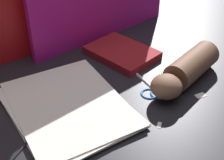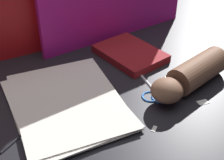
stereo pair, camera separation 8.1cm
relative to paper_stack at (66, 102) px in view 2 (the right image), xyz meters
The scene contains 8 objects.
ground_plane 0.13m from the paper_stack, 28.46° to the right, with size 6.00×6.00×0.00m, color black.
paper_stack is the anchor object (origin of this frame).
book_closed 0.31m from the paper_stack, 30.29° to the left, with size 0.21×0.25×0.02m.
scissors 0.25m from the paper_stack, 12.46° to the right, with size 0.13×0.14×0.01m.
hand_forearm 0.35m from the paper_stack, 10.91° to the right, with size 0.29×0.17×0.08m.
paper_scrap_near 0.36m from the paper_stack, 22.49° to the right, with size 0.03×0.02×0.00m.
paper_scrap_mid 0.24m from the paper_stack, 46.47° to the right, with size 0.02×0.02×0.00m.
pen 0.15m from the paper_stack, 152.89° to the right, with size 0.11×0.08×0.01m.
Camera 2 is at (-0.26, -0.57, 0.52)m, focal length 50.00 mm.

